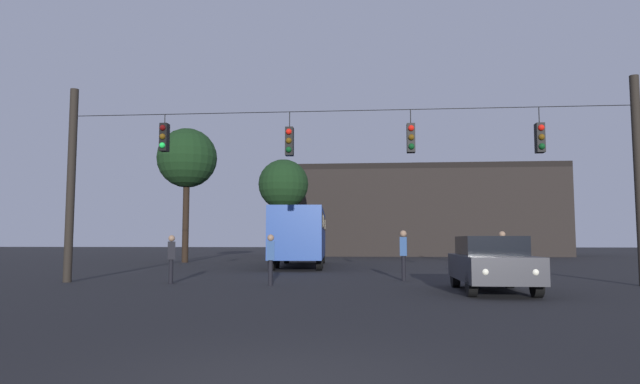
{
  "coord_description": "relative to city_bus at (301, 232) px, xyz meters",
  "views": [
    {
      "loc": [
        0.8,
        -5.33,
        1.41
      ],
      "look_at": [
        -1.16,
        17.54,
        3.41
      ],
      "focal_mm": 31.07,
      "sensor_mm": 36.0,
      "label": 1
    }
  ],
  "objects": [
    {
      "name": "ground_plane",
      "position": [
        2.82,
        -0.21,
        -1.87
      ],
      "size": [
        168.0,
        168.0,
        0.0
      ],
      "primitive_type": "plane",
      "color": "black",
      "rests_on": "ground"
    },
    {
      "name": "overhead_signal_span",
      "position": [
        2.88,
        -12.06,
        1.87
      ],
      "size": [
        18.86,
        0.44,
        6.64
      ],
      "color": "black",
      "rests_on": "ground"
    },
    {
      "name": "city_bus",
      "position": [
        0.0,
        0.0,
        0.0
      ],
      "size": [
        3.17,
        11.13,
        3.0
      ],
      "color": "navy",
      "rests_on": "ground"
    },
    {
      "name": "car_near_right",
      "position": [
        7.01,
        -14.39,
        -1.07
      ],
      "size": [
        1.87,
        4.36,
        1.52
      ],
      "color": "#2D2D33",
      "rests_on": "ground"
    },
    {
      "name": "pedestrian_crossing_left",
      "position": [
        4.87,
        -10.45,
        -0.87
      ],
      "size": [
        0.27,
        0.38,
        1.76
      ],
      "color": "black",
      "rests_on": "ground"
    },
    {
      "name": "pedestrian_crossing_center",
      "position": [
        0.58,
        -12.76,
        -0.97
      ],
      "size": [
        0.29,
        0.39,
        1.59
      ],
      "color": "black",
      "rests_on": "ground"
    },
    {
      "name": "pedestrian_crossing_right",
      "position": [
        8.54,
        -9.23,
        -0.87
      ],
      "size": [
        0.3,
        0.4,
        1.74
      ],
      "color": "black",
      "rests_on": "ground"
    },
    {
      "name": "pedestrian_near_bus",
      "position": [
        -2.81,
        -12.26,
        -0.98
      ],
      "size": [
        0.35,
        0.42,
        1.58
      ],
      "color": "black",
      "rests_on": "ground"
    },
    {
      "name": "corner_building",
      "position": [
        9.2,
        22.82,
        2.2
      ],
      "size": [
        23.55,
        9.69,
        8.13
      ],
      "color": "black",
      "rests_on": "ground"
    },
    {
      "name": "tree_left_silhouette",
      "position": [
        -2.87,
        12.38,
        3.83
      ],
      "size": [
        3.89,
        3.89,
        7.7
      ],
      "color": "#2D2116",
      "rests_on": "ground"
    },
    {
      "name": "tree_behind_building",
      "position": [
        -7.98,
        4.51,
        4.79
      ],
      "size": [
        3.84,
        3.84,
        8.63
      ],
      "color": "black",
      "rests_on": "ground"
    }
  ]
}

